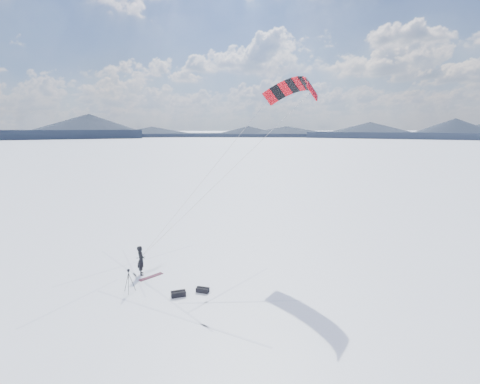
{
  "coord_description": "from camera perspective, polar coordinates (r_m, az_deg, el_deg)",
  "views": [
    {
      "loc": [
        3.28,
        -20.01,
        9.25
      ],
      "look_at": [
        6.12,
        3.49,
        4.83
      ],
      "focal_mm": 26.0,
      "sensor_mm": 36.0,
      "label": 1
    }
  ],
  "objects": [
    {
      "name": "snowkiter",
      "position": [
        23.64,
        -15.83,
        -12.87
      ],
      "size": [
        0.61,
        0.78,
        1.9
      ],
      "primitive_type": "imported",
      "rotation": [
        0.0,
        0.0,
        1.82
      ],
      "color": "black",
      "rests_on": "ground"
    },
    {
      "name": "power_kite",
      "position": [
        26.49,
        8.8,
        16.26
      ],
      "size": [
        12.17,
        6.72,
        11.72
      ],
      "color": "red",
      "rests_on": "ground"
    },
    {
      "name": "horizon_hills",
      "position": [
        21.11,
        -15.62,
        -6.02
      ],
      "size": [
        704.47,
        706.88,
        8.4
      ],
      "color": "#182332",
      "rests_on": "ground"
    },
    {
      "name": "snowboard",
      "position": [
        23.1,
        -14.39,
        -13.31
      ],
      "size": [
        1.43,
        1.24,
        0.04
      ],
      "primitive_type": "cube",
      "rotation": [
        0.0,
        0.0,
        0.68
      ],
      "color": "maroon",
      "rests_on": "ground"
    },
    {
      "name": "ground",
      "position": [
        22.28,
        -15.18,
        -14.33
      ],
      "size": [
        1800.0,
        1800.0,
        0.0
      ],
      "primitive_type": "plane",
      "color": "white"
    },
    {
      "name": "snow_tracks",
      "position": [
        22.24,
        -14.32,
        -14.32
      ],
      "size": [
        17.62,
        10.25,
        0.01
      ],
      "color": "silver",
      "rests_on": "ground"
    },
    {
      "name": "gear_bag_b",
      "position": [
        20.64,
        -6.15,
        -15.67
      ],
      "size": [
        0.79,
        0.59,
        0.32
      ],
      "rotation": [
        0.0,
        0.0,
        -0.39
      ],
      "color": "black",
      "rests_on": "ground"
    },
    {
      "name": "gear_bag_a",
      "position": [
        20.36,
        -10.08,
        -16.11
      ],
      "size": [
        0.86,
        0.52,
        0.36
      ],
      "rotation": [
        0.0,
        0.0,
        0.2
      ],
      "color": "black",
      "rests_on": "ground"
    },
    {
      "name": "tripod",
      "position": [
        21.16,
        -17.79,
        -13.22
      ],
      "size": [
        0.65,
        0.57,
        1.38
      ],
      "rotation": [
        0.0,
        0.0,
        0.52
      ],
      "color": "black",
      "rests_on": "ground"
    }
  ]
}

